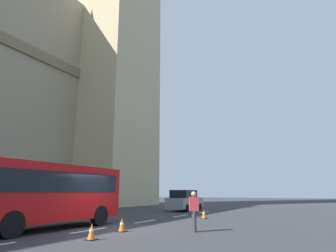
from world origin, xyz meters
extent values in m
plane|color=#333335|center=(0.00, 0.00, 0.00)|extent=(160.00, 160.00, 0.00)
cube|color=silver|center=(-0.74, 0.00, 0.01)|extent=(2.20, 0.16, 0.01)
cube|color=silver|center=(3.86, 0.00, 0.01)|extent=(2.20, 0.16, 0.01)
cube|color=silver|center=(8.46, 0.00, 0.01)|extent=(2.20, 0.16, 0.01)
cube|color=silver|center=(13.06, 0.00, 0.01)|extent=(2.20, 0.16, 0.01)
cube|color=#C6B284|center=(19.00, 16.00, 24.63)|extent=(10.19, 10.19, 49.27)
cube|color=#B20F0F|center=(-1.58, 2.00, 1.65)|extent=(7.69, 2.50, 2.50)
cube|color=black|center=(-1.58, 2.00, 2.10)|extent=(7.07, 2.54, 0.90)
cylinder|color=black|center=(0.88, 0.88, 0.50)|extent=(1.00, 0.30, 1.00)
cylinder|color=black|center=(-3.89, 0.88, 0.50)|extent=(1.00, 0.30, 1.00)
cube|color=gray|center=(13.77, 2.16, 0.70)|extent=(4.40, 1.80, 0.90)
cube|color=black|center=(13.57, 2.16, 1.50)|extent=(2.46, 1.66, 0.70)
cylinder|color=black|center=(15.17, 1.35, 0.32)|extent=(0.64, 0.30, 0.64)
cylinder|color=black|center=(12.36, 1.35, 0.32)|extent=(0.64, 0.30, 0.64)
cube|color=black|center=(-2.66, -1.94, 0.01)|extent=(0.36, 0.36, 0.03)
cone|color=orange|center=(-2.66, -1.94, 0.31)|extent=(0.28, 0.28, 0.55)
cylinder|color=white|center=(-2.66, -1.94, 0.33)|extent=(0.17, 0.17, 0.08)
cube|color=black|center=(-0.37, -1.53, 0.01)|extent=(0.36, 0.36, 0.03)
cone|color=orange|center=(-0.37, -1.53, 0.31)|extent=(0.28, 0.28, 0.55)
cylinder|color=white|center=(-0.37, -1.53, 0.33)|extent=(0.17, 0.17, 0.08)
cube|color=black|center=(7.21, -2.31, 0.01)|extent=(0.36, 0.36, 0.03)
cone|color=orange|center=(7.21, -2.31, 0.31)|extent=(0.28, 0.28, 0.55)
cylinder|color=white|center=(7.21, -2.31, 0.33)|extent=(0.17, 0.17, 0.08)
cylinder|color=#333333|center=(1.16, -4.25, 0.43)|extent=(0.16, 0.16, 0.86)
cylinder|color=#333333|center=(1.00, -4.36, 0.43)|extent=(0.16, 0.16, 0.86)
cube|color=#BF383F|center=(1.08, -4.30, 1.16)|extent=(0.42, 0.47, 0.60)
sphere|color=tan|center=(1.08, -4.30, 1.58)|extent=(0.22, 0.22, 0.22)
camera|label=1|loc=(-10.90, -9.54, 1.66)|focal=30.84mm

